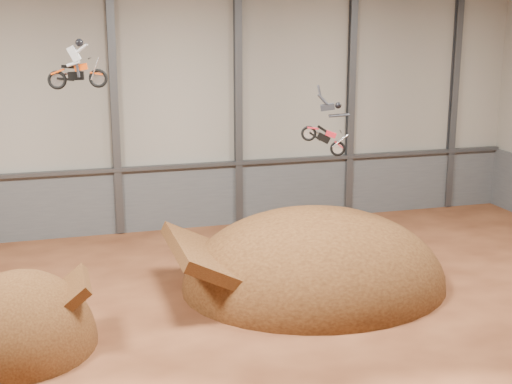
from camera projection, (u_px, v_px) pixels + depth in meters
floor at (255, 341)px, 25.83m from camera, size 40.00×40.00×0.00m
back_wall at (177, 102)px, 38.15m from camera, size 40.00×0.10×14.00m
lower_band_back at (180, 198)px, 39.30m from camera, size 39.80×0.18×3.50m
steel_rail at (180, 166)px, 38.74m from camera, size 39.80×0.35×0.20m
steel_column_2 at (114, 105)px, 37.06m from camera, size 0.40×0.36×13.90m
steel_column_3 at (238, 101)px, 38.86m from camera, size 0.40×0.36×13.90m
steel_column_4 at (351, 97)px, 40.67m from camera, size 0.40×0.36×13.90m
steel_column_5 at (454, 94)px, 42.47m from camera, size 0.40×0.36×13.90m
takeoff_ramp at (22, 345)px, 25.53m from camera, size 5.35×6.17×5.35m
landing_ramp at (314, 285)px, 31.30m from camera, size 11.64×10.30×6.72m
fmx_rider_a at (77, 62)px, 26.90m from camera, size 2.40×1.21×2.08m
fmx_rider_b at (320, 121)px, 28.82m from camera, size 3.39×1.76×3.17m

